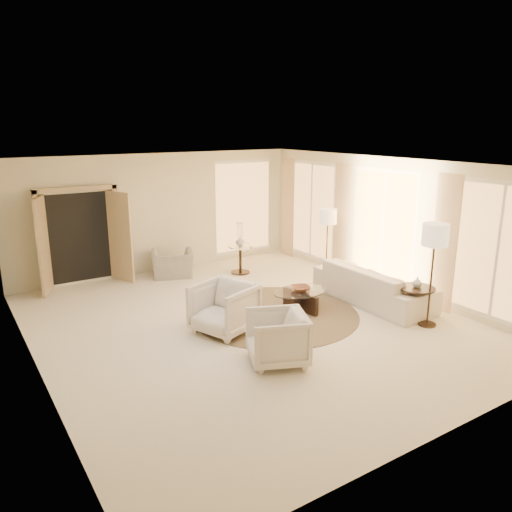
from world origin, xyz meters
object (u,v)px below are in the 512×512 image
end_table (416,298)px  side_vase (240,241)px  end_vase (417,282)px  coffee_table (300,298)px  armchair_left (224,306)px  armchair_right (277,336)px  floor_lamp_far (435,240)px  floor_lamp_near (328,220)px  accent_chair (172,260)px  sofa (373,285)px  bowl (301,288)px  side_table (240,256)px

end_table → side_vase: side_vase is taller
end_vase → coffee_table: bearing=135.7°
armchair_left → armchair_right: bearing=-15.7°
coffee_table → end_table: size_ratio=2.27×
floor_lamp_far → side_vase: floor_lamp_far is taller
armchair_left → floor_lamp_near: bearing=91.8°
accent_chair → armchair_right: bearing=106.4°
floor_lamp_near → floor_lamp_far: floor_lamp_far is taller
sofa → side_vase: size_ratio=11.34×
armchair_right → armchair_left: bearing=-152.6°
floor_lamp_far → end_vase: size_ratio=9.56×
bowl → accent_chair: bearing=108.4°
floor_lamp_near → floor_lamp_far: (-0.29, -3.09, 0.18)m
armchair_left → side_table: armchair_left is taller
armchair_right → end_vase: size_ratio=4.48×
armchair_right → floor_lamp_near: floor_lamp_near is taller
floor_lamp_near → side_vase: 2.11m
floor_lamp_near → sofa: bearing=-98.6°
side_table → coffee_table: bearing=-97.0°
sofa → armchair_left: bearing=84.1°
accent_chair → side_table: 1.59m
floor_lamp_far → bowl: bearing=130.0°
sofa → coffee_table: (-1.51, 0.39, -0.11)m
armchair_left → armchair_right: 1.42m
sofa → bowl: (-1.51, 0.39, 0.08)m
accent_chair → end_table: size_ratio=1.42×
floor_lamp_far → armchair_left: bearing=151.8°
bowl → end_vase: bearing=-44.3°
coffee_table → side_vase: (0.34, 2.76, 0.52)m
side_table → sofa: bearing=-69.6°
coffee_table → floor_lamp_far: 2.64m
floor_lamp_near → floor_lamp_far: size_ratio=0.89×
floor_lamp_near → end_vase: bearing=-95.6°
floor_lamp_far → end_vase: floor_lamp_far is taller
floor_lamp_near → end_vase: floor_lamp_near is taller
side_table → end_vase: bearing=-74.7°
floor_lamp_near → bowl: size_ratio=4.49×
side_table → floor_lamp_near: floor_lamp_near is taller
floor_lamp_far → coffee_table: bearing=130.0°
end_table → end_vase: size_ratio=3.42×
accent_chair → end_table: accent_chair is taller
floor_lamp_far → bowl: (-1.48, 1.76, -1.10)m
side_table → accent_chair: bearing=157.1°
armchair_right → coffee_table: (1.58, 1.48, -0.17)m
floor_lamp_near → bowl: 2.40m
armchair_right → side_table: (1.92, 4.24, -0.02)m
armchair_left → end_vase: 3.48m
armchair_left → accent_chair: (0.56, 3.44, -0.07)m
accent_chair → side_table: accent_chair is taller
accent_chair → coffee_table: accent_chair is taller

